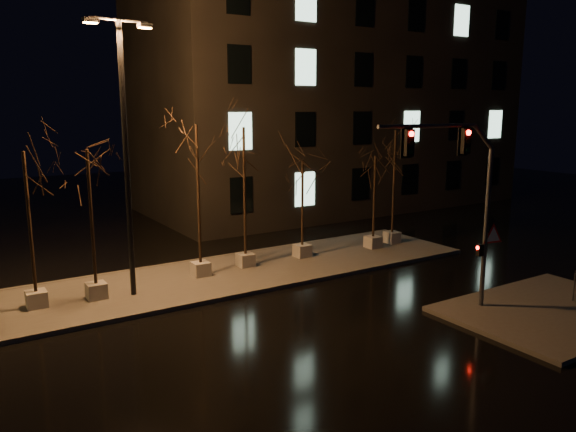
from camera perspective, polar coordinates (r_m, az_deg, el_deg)
ground at (r=17.97m, az=1.98°, el=-11.04°), size 90.00×90.00×0.00m
median at (r=22.86m, az=-6.58°, el=-5.99°), size 22.00×5.00×0.15m
sidewalk_corner at (r=20.88m, az=25.30°, el=-8.71°), size 7.00×5.00×0.15m
building at (r=39.43m, az=4.15°, el=12.17°), size 25.00×12.00×15.00m
tree_0 at (r=19.94m, az=-25.05°, el=2.68°), size 1.80×1.80×5.35m
tree_1 at (r=20.07m, az=-19.56°, el=3.14°), size 1.80×1.80×5.35m
tree_2 at (r=21.78m, az=-9.20°, el=5.73°), size 1.80×1.80×6.10m
tree_3 at (r=22.90m, az=-4.49°, el=5.80°), size 1.80×1.80×5.94m
tree_4 at (r=24.49m, az=1.48°, el=3.41°), size 1.80×1.80×4.39m
tree_5 at (r=26.39m, az=8.82°, el=3.98°), size 1.80×1.80×4.48m
tree_6 at (r=27.43m, az=10.80°, el=6.03°), size 1.80×1.80×5.64m
traffic_signal_mast at (r=18.73m, az=17.50°, el=2.56°), size 4.93×0.94×6.09m
streetlight_main at (r=19.97m, az=-16.21°, el=7.28°), size 2.36×0.60×9.43m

